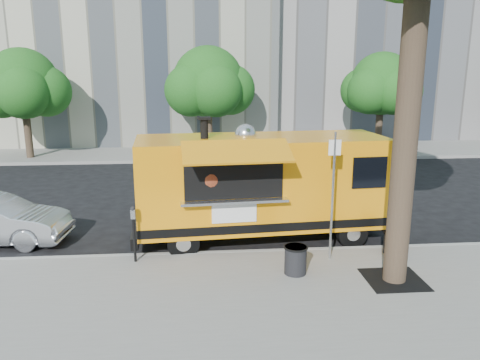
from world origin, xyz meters
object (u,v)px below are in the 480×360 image
object	(u,v)px
food_truck	(260,184)
far_tree_b	(208,82)
parking_meter	(134,227)
far_tree_a	(23,84)
far_tree_c	(382,84)
trash_bin_right	(295,259)
sign_post	(333,189)
trash_bin_left	(392,242)

from	to	relation	value
food_truck	far_tree_b	bearing A→B (deg)	90.56
parking_meter	food_truck	world-z (taller)	food_truck
far_tree_a	parking_meter	xyz separation A→B (m)	(7.00, -13.65, -2.79)
far_tree_c	trash_bin_right	world-z (taller)	far_tree_c
parking_meter	trash_bin_right	size ratio (longest dim) A/B	2.13
sign_post	parking_meter	xyz separation A→B (m)	(-4.55, 0.20, -0.87)
far_tree_a	food_truck	size ratio (longest dim) A/B	0.78
far_tree_a	food_truck	bearing A→B (deg)	-50.22
far_tree_c	trash_bin_left	xyz separation A→B (m)	(-4.86, -13.75, -3.28)
far_tree_a	sign_post	distance (m)	18.14
far_tree_c	trash_bin_right	size ratio (longest dim) A/B	8.32
sign_post	food_truck	world-z (taller)	food_truck
far_tree_a	trash_bin_left	world-z (taller)	far_tree_a
far_tree_c	food_truck	xyz separation A→B (m)	(-7.90, -12.23, -2.16)
far_tree_c	sign_post	distance (m)	15.48
far_tree_c	parking_meter	bearing A→B (deg)	-128.66
food_truck	trash_bin_right	world-z (taller)	food_truck
sign_post	far_tree_a	bearing A→B (deg)	129.83
far_tree_b	parking_meter	xyz separation A→B (m)	(-2.00, -14.05, -2.85)
food_truck	far_tree_a	bearing A→B (deg)	125.32
trash_bin_right	far_tree_a	bearing A→B (deg)	125.91
far_tree_c	food_truck	bearing A→B (deg)	-122.85
parking_meter	trash_bin_left	distance (m)	6.17
far_tree_b	far_tree_c	xyz separation A→B (m)	(9.00, -0.30, -0.12)
food_truck	trash_bin_right	bearing A→B (deg)	-83.64
far_tree_c	trash_bin_left	world-z (taller)	far_tree_c
trash_bin_left	sign_post	bearing A→B (deg)	-172.82
parking_meter	trash_bin_right	bearing A→B (deg)	-14.90
parking_meter	trash_bin_right	world-z (taller)	parking_meter
far_tree_b	sign_post	size ratio (longest dim) A/B	1.83
far_tree_b	trash_bin_right	xyz separation A→B (m)	(1.57, -15.00, -3.35)
parking_meter	far_tree_b	bearing A→B (deg)	81.90
far_tree_c	trash_bin_right	xyz separation A→B (m)	(-7.43, -14.70, -3.23)
far_tree_c	food_truck	world-z (taller)	far_tree_c
far_tree_a	trash_bin_left	bearing A→B (deg)	-46.08
far_tree_b	food_truck	bearing A→B (deg)	-84.98
sign_post	parking_meter	distance (m)	4.64
far_tree_b	trash_bin_right	size ratio (longest dim) A/B	8.78
far_tree_a	parking_meter	bearing A→B (deg)	-62.85
far_tree_b	trash_bin_right	distance (m)	15.45
parking_meter	sign_post	bearing A→B (deg)	-2.52
parking_meter	food_truck	size ratio (longest dim) A/B	0.19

